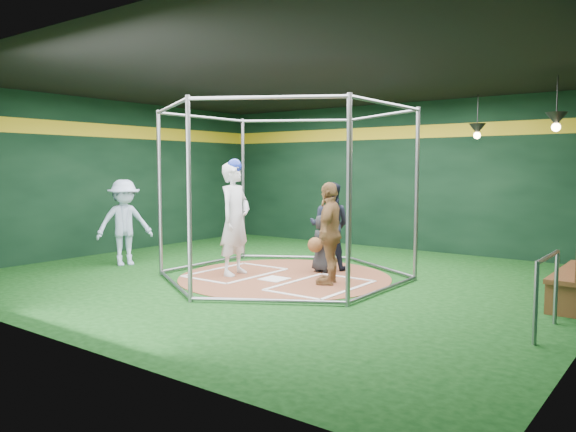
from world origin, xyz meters
The scene contains 14 objects.
room_shell centered at (0.00, 0.01, 1.75)m, with size 10.10×9.10×3.53m.
clay_disc centered at (0.00, 0.00, 0.01)m, with size 3.80×3.80×0.01m, color brown.
home_plate centered at (0.00, -0.30, 0.02)m, with size 0.43×0.43×0.01m, color white.
batter_box_left centered at (-0.95, -0.25, 0.02)m, with size 1.17×1.77×0.01m.
batter_box_right centered at (0.95, -0.25, 0.02)m, with size 1.17×1.77×0.01m.
batting_cage centered at (0.00, 0.00, 1.50)m, with size 4.05×4.67×3.00m.
pendant_lamp_near centered at (2.20, 3.60, 2.74)m, with size 0.34×0.34×0.90m.
pendant_lamp_far centered at (4.00, 2.00, 2.74)m, with size 0.34×0.34×0.90m.
batter_figure centered at (-0.84, -0.39, 1.06)m, with size 0.59×0.81×2.12m.
visitor_leopard centered at (0.96, -0.02, 0.87)m, with size 1.01×0.42×1.72m, color tan.
catcher_figure centered at (0.29, 0.77, 0.55)m, with size 0.57×0.60×1.08m.
umpire centered at (0.23, 1.14, 0.85)m, with size 0.81×0.63×1.67m, color black.
bystander_blue centered at (-3.35, -0.92, 0.86)m, with size 1.11×0.64×1.73m, color #ACC1E4.
steel_railing centered at (4.55, -0.88, 0.63)m, with size 0.05×1.10×0.95m.
Camera 1 is at (6.00, -7.94, 1.98)m, focal length 35.00 mm.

